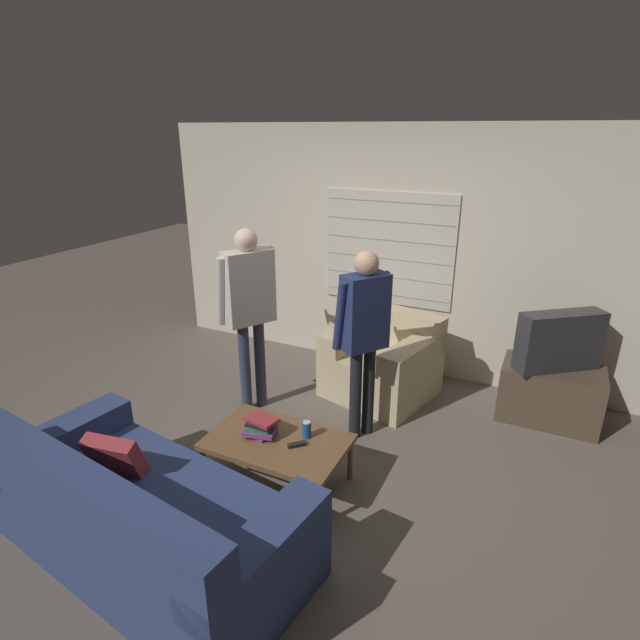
# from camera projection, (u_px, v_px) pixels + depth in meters

# --- Properties ---
(ground_plane) EXTENTS (16.00, 16.00, 0.00)m
(ground_plane) POSITION_uv_depth(u_px,v_px,m) (297.00, 462.00, 3.98)
(ground_plane) COLOR #665B51
(wall_back) EXTENTS (5.20, 0.08, 2.55)m
(wall_back) POSITION_uv_depth(u_px,v_px,m) (387.00, 252.00, 5.22)
(wall_back) COLOR beige
(wall_back) RESTS_ON ground_plane
(couch_blue) EXTENTS (2.12, 1.21, 0.84)m
(couch_blue) POSITION_uv_depth(u_px,v_px,m) (142.00, 518.00, 2.99)
(couch_blue) COLOR navy
(couch_blue) RESTS_ON ground_plane
(armchair_beige) EXTENTS (1.11, 1.07, 0.80)m
(armchair_beige) POSITION_uv_depth(u_px,v_px,m) (383.00, 363.00, 4.92)
(armchair_beige) COLOR #C6B289
(armchair_beige) RESTS_ON ground_plane
(coffee_table) EXTENTS (1.00, 0.64, 0.38)m
(coffee_table) POSITION_uv_depth(u_px,v_px,m) (277.00, 444.00, 3.63)
(coffee_table) COLOR brown
(coffee_table) RESTS_ON ground_plane
(tv_stand) EXTENTS (0.84, 0.50, 0.51)m
(tv_stand) POSITION_uv_depth(u_px,v_px,m) (550.00, 394.00, 4.49)
(tv_stand) COLOR #4C3D2D
(tv_stand) RESTS_ON ground_plane
(tv) EXTENTS (0.71, 0.61, 0.52)m
(tv) POSITION_uv_depth(u_px,v_px,m) (559.00, 341.00, 4.30)
(tv) COLOR #2D2D33
(tv) RESTS_ON tv_stand
(person_left_standing) EXTENTS (0.64, 0.80, 1.71)m
(person_left_standing) POSITION_uv_depth(u_px,v_px,m) (248.00, 298.00, 4.39)
(person_left_standing) COLOR #33384C
(person_left_standing) RESTS_ON ground_plane
(person_right_standing) EXTENTS (0.52, 0.70, 1.62)m
(person_right_standing) POSITION_uv_depth(u_px,v_px,m) (364.00, 325.00, 4.00)
(person_right_standing) COLOR black
(person_right_standing) RESTS_ON ground_plane
(book_stack) EXTENTS (0.26, 0.23, 0.14)m
(book_stack) POSITION_uv_depth(u_px,v_px,m) (261.00, 427.00, 3.64)
(book_stack) COLOR #75387F
(book_stack) RESTS_ON coffee_table
(soda_can) EXTENTS (0.07, 0.07, 0.13)m
(soda_can) POSITION_uv_depth(u_px,v_px,m) (307.00, 429.00, 3.62)
(soda_can) COLOR #194C9E
(soda_can) RESTS_ON coffee_table
(spare_remote) EXTENTS (0.12, 0.12, 0.02)m
(spare_remote) POSITION_uv_depth(u_px,v_px,m) (297.00, 445.00, 3.54)
(spare_remote) COLOR black
(spare_remote) RESTS_ON coffee_table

